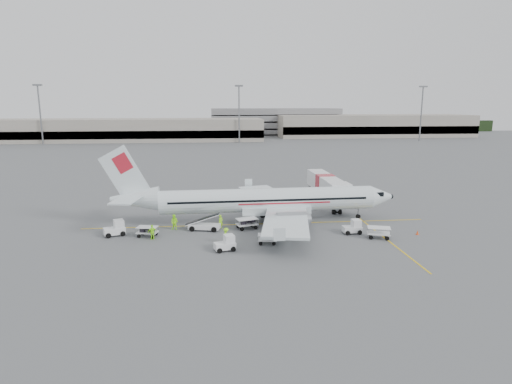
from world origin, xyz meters
The scene contains 27 objects.
ground centered at (0.00, 0.00, 0.00)m, with size 360.00×360.00×0.00m, color #56595B.
stripe_lead centered at (0.00, 0.00, 0.01)m, with size 44.00×0.20×0.01m, color yellow.
stripe_cross centered at (14.00, -8.00, 0.01)m, with size 0.20×20.00×0.01m, color yellow.
terminal_west centered at (-40.00, 130.00, 4.50)m, with size 110.00×22.00×9.00m, color gray, non-canonical shape.
terminal_east centered at (70.00, 145.00, 5.00)m, with size 90.00×26.00×10.00m, color gray, non-canonical shape.
parking_garage centered at (25.00, 160.00, 7.00)m, with size 62.00×24.00×14.00m, color slate, non-canonical shape.
treeline centered at (0.00, 175.00, 3.00)m, with size 300.00×3.00×6.00m, color black, non-canonical shape.
mast_west centered at (-70.00, 118.00, 11.00)m, with size 3.20×1.20×22.00m, color slate, non-canonical shape.
mast_center centered at (5.00, 118.00, 11.00)m, with size 3.20×1.20×22.00m, color slate, non-canonical shape.
mast_east centered at (80.00, 118.00, 11.00)m, with size 3.20×1.20×22.00m, color slate, non-canonical shape.
aircraft centered at (1.41, 0.88, 5.03)m, with size 36.46×28.57×10.05m, color white, non-canonical shape.
jet_bridge centered at (11.47, 10.18, 2.26)m, with size 3.23×17.24×4.52m, color white, non-canonical shape.
belt_loader centered at (-6.75, -2.00, 1.35)m, with size 5.00×1.87×2.71m, color white, non-canonical shape.
tug_fore centered at (10.78, -5.15, 0.84)m, with size 2.17×1.25×1.68m, color white, non-canonical shape.
tug_mid centered at (-4.48, -9.73, 0.84)m, with size 2.17×1.24×1.68m, color white, non-canonical shape.
tug_aft centered at (-17.19, -3.23, 0.92)m, with size 2.38×1.36×1.84m, color white, non-canonical shape.
cart_loaded_a centered at (-1.53, -2.00, 0.67)m, with size 2.56×1.52×1.34m, color white, non-canonical shape.
cart_loaded_b centered at (-13.30, -4.01, 0.61)m, with size 2.32×1.37×1.21m, color white, non-canonical shape.
cart_empty_a centered at (0.25, -7.98, 0.54)m, with size 2.09×1.23×1.09m, color white, non-canonical shape.
cart_empty_b centered at (13.23, -7.29, 0.66)m, with size 2.54×1.50×1.33m, color white, non-canonical shape.
cone_nose centered at (18.36, -6.37, 0.27)m, with size 0.33×0.33×0.54m, color #FB4C14.
cone_port centered at (6.89, 12.67, 0.33)m, with size 0.40×0.40×0.65m, color #FB4C14.
cone_stbd centered at (-4.63, -9.46, 0.36)m, with size 0.44×0.44×0.71m, color #FB4C14.
crew_a centered at (-4.75, -1.50, 0.87)m, with size 0.63×0.42×1.74m, color #90E21B.
crew_b centered at (-10.38, -1.50, 0.96)m, with size 0.93×0.73×1.92m, color #90E21B.
crew_c centered at (-4.26, -7.17, 0.86)m, with size 1.11×0.64×1.72m, color #90E21B.
crew_d centered at (-12.57, -5.09, 0.86)m, with size 1.01×0.42×1.73m, color #90E21B.
Camera 1 is at (-5.51, -52.68, 15.18)m, focal length 30.00 mm.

